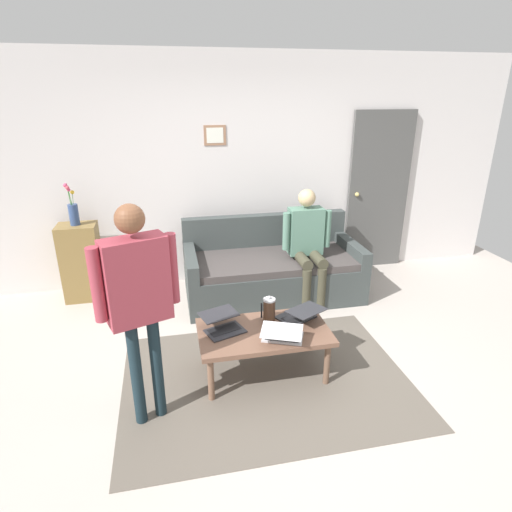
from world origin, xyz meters
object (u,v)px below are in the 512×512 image
object	(u,v)px
laptop_left	(282,335)
side_shelf	(82,262)
laptop_right	(299,315)
person_seated	(307,240)
laptop_center	(223,325)
interior_door	(378,192)
couch	(272,270)
coffee_table	(264,335)
french_press	(269,310)
flower_vase	(73,212)
person_standing	(138,291)

from	to	relation	value
laptop_left	side_shelf	distance (m)	2.70
laptop_right	person_seated	world-z (taller)	person_seated
laptop_center	person_seated	bearing A→B (deg)	-133.64
laptop_left	laptop_right	xyz separation A→B (m)	(-0.23, -0.27, 0.01)
interior_door	couch	world-z (taller)	interior_door
interior_door	coffee_table	xyz separation A→B (m)	(2.00, 2.05, -0.65)
coffee_table	side_shelf	size ratio (longest dim) A/B	1.21
coffee_table	french_press	bearing A→B (deg)	-119.32
coffee_table	laptop_center	bearing A→B (deg)	-13.09
laptop_right	laptop_left	bearing A→B (deg)	50.55
side_shelf	person_seated	bearing A→B (deg)	166.73
interior_door	coffee_table	size ratio (longest dim) A/B	1.90
laptop_center	person_seated	distance (m)	1.62
interior_door	laptop_left	distance (m)	2.96
flower_vase	laptop_right	bearing A→B (deg)	140.10
interior_door	flower_vase	xyz separation A→B (m)	(3.71, 0.23, 0.01)
laptop_left	interior_door	bearing A→B (deg)	-130.40
interior_door	couch	bearing A→B (deg)	20.57
flower_vase	side_shelf	bearing A→B (deg)	-131.90
laptop_right	person_seated	bearing A→B (deg)	-111.19
laptop_right	french_press	bearing A→B (deg)	-7.00
laptop_right	coffee_table	bearing A→B (deg)	17.46
interior_door	side_shelf	size ratio (longest dim) A/B	2.31
french_press	side_shelf	xyz separation A→B (m)	(1.79, -1.68, -0.08)
couch	laptop_right	distance (m)	1.37
laptop_center	interior_door	bearing A→B (deg)	-139.72
side_shelf	person_standing	xyz separation A→B (m)	(-0.78, 2.17, 0.60)
coffee_table	laptop_left	distance (m)	0.22
laptop_center	flower_vase	xyz separation A→B (m)	(1.38, -1.74, 0.57)
couch	laptop_center	xyz separation A→B (m)	(0.76, 1.38, 0.16)
laptop_left	laptop_right	size ratio (longest dim) A/B	0.89
laptop_right	person_seated	xyz separation A→B (m)	(-0.44, -1.13, 0.26)
laptop_right	interior_door	bearing A→B (deg)	-130.53
person_standing	laptop_center	bearing A→B (deg)	-145.00
coffee_table	person_seated	xyz separation A→B (m)	(-0.78, -1.23, 0.35)
laptop_right	laptop_center	bearing A→B (deg)	2.57
french_press	interior_door	bearing A→B (deg)	-135.16
laptop_left	person_standing	bearing A→B (deg)	9.65
french_press	flower_vase	world-z (taller)	flower_vase
flower_vase	person_seated	size ratio (longest dim) A/B	0.36
laptop_center	person_seated	size ratio (longest dim) A/B	0.31
couch	person_seated	world-z (taller)	person_seated
laptop_center	laptop_right	xyz separation A→B (m)	(-0.67, -0.03, 0.00)
laptop_right	person_standing	bearing A→B (deg)	19.60
laptop_center	side_shelf	bearing A→B (deg)	-51.64
coffee_table	person_standing	world-z (taller)	person_standing
couch	side_shelf	xyz separation A→B (m)	(2.14, -0.36, 0.14)
interior_door	coffee_table	bearing A→B (deg)	45.71
flower_vase	laptop_left	bearing A→B (deg)	132.51
person_seated	person_standing	bearing A→B (deg)	42.78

